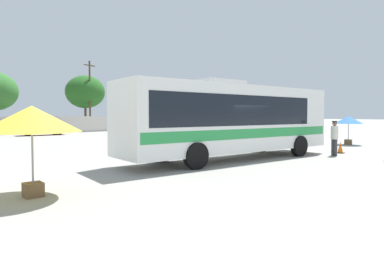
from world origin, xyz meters
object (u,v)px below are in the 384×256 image
at_px(coach_bus_white_green, 230,118).
at_px(vendor_umbrella_near_gate_blue, 349,121).
at_px(roadside_tree_midright, 85,92).
at_px(vendor_umbrella_secondary_yellow, 32,120).
at_px(parked_car_third_red, 43,128).
at_px(attendant_by_bus_door, 334,136).
at_px(traffic_cone_on_apron, 340,148).
at_px(utility_pole_near, 90,94).

bearing_deg(coach_bus_white_green, vendor_umbrella_near_gate_blue, -2.55).
xyz_separation_m(coach_bus_white_green, roadside_tree_midright, (7.87, 33.50, 3.32)).
relative_size(vendor_umbrella_secondary_yellow, parked_car_third_red, 0.53).
height_order(parked_car_third_red, roadside_tree_midright, roadside_tree_midright).
bearing_deg(attendant_by_bus_door, parked_car_third_red, 101.10).
relative_size(parked_car_third_red, roadside_tree_midright, 0.60).
xyz_separation_m(coach_bus_white_green, parked_car_third_red, (-0.47, 25.02, -1.18)).
height_order(attendant_by_bus_door, traffic_cone_on_apron, attendant_by_bus_door).
bearing_deg(roadside_tree_midright, utility_pole_near, -97.44).
bearing_deg(roadside_tree_midright, traffic_cone_on_apron, -92.44).
relative_size(attendant_by_bus_door, roadside_tree_midright, 0.24).
relative_size(parked_car_third_red, utility_pole_near, 0.49).
xyz_separation_m(attendant_by_bus_door, vendor_umbrella_secondary_yellow, (-13.96, 1.42, 0.94)).
distance_m(attendant_by_bus_door, traffic_cone_on_apron, 1.57).
relative_size(vendor_umbrella_secondary_yellow, roadside_tree_midright, 0.32).
xyz_separation_m(coach_bus_white_green, utility_pole_near, (7.60, 31.46, 2.88)).
height_order(coach_bus_white_green, attendant_by_bus_door, coach_bus_white_green).
relative_size(coach_bus_white_green, traffic_cone_on_apron, 17.91).
xyz_separation_m(vendor_umbrella_near_gate_blue, utility_pole_near, (-4.27, 31.99, 3.15)).
bearing_deg(roadside_tree_midright, vendor_umbrella_near_gate_blue, -83.29).
distance_m(vendor_umbrella_secondary_yellow, roadside_tree_midright, 38.77).
relative_size(coach_bus_white_green, parked_car_third_red, 2.52).
distance_m(coach_bus_white_green, traffic_cone_on_apron, 6.97).
relative_size(attendant_by_bus_door, parked_car_third_red, 0.39).
height_order(coach_bus_white_green, roadside_tree_midright, roadside_tree_midright).
xyz_separation_m(vendor_umbrella_near_gate_blue, parked_car_third_red, (-12.34, 25.54, -0.91)).
bearing_deg(parked_car_third_red, vendor_umbrella_near_gate_blue, -64.22).
xyz_separation_m(parked_car_third_red, traffic_cone_on_apron, (6.81, -27.39, -0.46)).
bearing_deg(roadside_tree_midright, attendant_by_bus_door, -94.59).
height_order(vendor_umbrella_near_gate_blue, traffic_cone_on_apron, vendor_umbrella_near_gate_blue).
height_order(vendor_umbrella_secondary_yellow, traffic_cone_on_apron, vendor_umbrella_secondary_yellow).
relative_size(parked_car_third_red, traffic_cone_on_apron, 7.10).
distance_m(attendant_by_bus_door, vendor_umbrella_secondary_yellow, 14.07).
height_order(vendor_umbrella_near_gate_blue, parked_car_third_red, vendor_umbrella_near_gate_blue).
relative_size(utility_pole_near, roadside_tree_midright, 1.23).
distance_m(vendor_umbrella_secondary_yellow, parked_car_third_red, 27.64).
distance_m(vendor_umbrella_near_gate_blue, roadside_tree_midright, 34.45).
distance_m(utility_pole_near, traffic_cone_on_apron, 34.16).
xyz_separation_m(coach_bus_white_green, vendor_umbrella_secondary_yellow, (-9.00, -1.24, 0.01)).
bearing_deg(vendor_umbrella_near_gate_blue, utility_pole_near, 97.60).
bearing_deg(attendant_by_bus_door, vendor_umbrella_secondary_yellow, 174.20).
height_order(coach_bus_white_green, vendor_umbrella_secondary_yellow, coach_bus_white_green).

